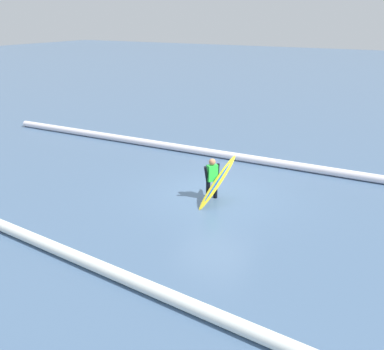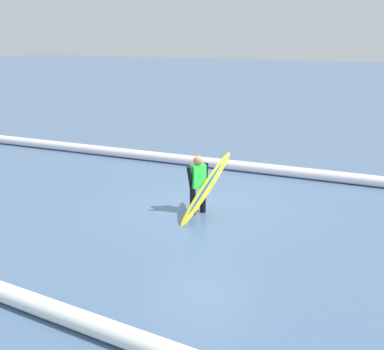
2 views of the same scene
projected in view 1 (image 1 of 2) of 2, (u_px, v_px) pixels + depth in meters
ground_plane at (216, 194)px, 14.42m from camera, size 139.17×139.17×0.00m
surfer at (212, 177)px, 13.77m from camera, size 0.35×0.56×1.39m
surfboard at (218, 182)px, 13.51m from camera, size 0.74×1.71×1.42m
wave_crest_foreground at (204, 152)px, 18.33m from camera, size 21.64×0.89×0.31m
wave_crest_midground at (220, 318)px, 8.28m from camera, size 20.27×1.77×0.31m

